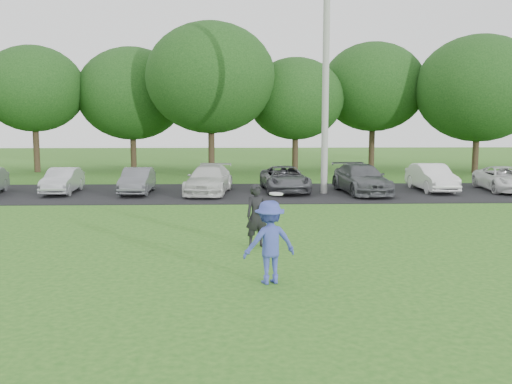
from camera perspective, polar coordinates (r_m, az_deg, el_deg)
ground at (r=11.92m, az=0.55°, el=-8.42°), size 100.00×100.00×0.00m
parking_lot at (r=24.67m, az=-0.71°, el=-0.08°), size 32.00×6.50×0.03m
utility_pole at (r=24.46m, az=6.99°, el=11.90°), size 0.28×0.28×10.34m
frisbee_player at (r=11.27m, az=1.37°, el=-5.02°), size 1.20×0.90×1.80m
camera_bystander at (r=14.38m, az=0.08°, el=-2.37°), size 0.68×0.56×1.60m
parked_cars at (r=24.58m, az=1.08°, el=1.27°), size 30.36×4.91×1.23m
tree_row at (r=34.30m, az=1.52°, el=10.24°), size 42.39×9.85×8.64m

